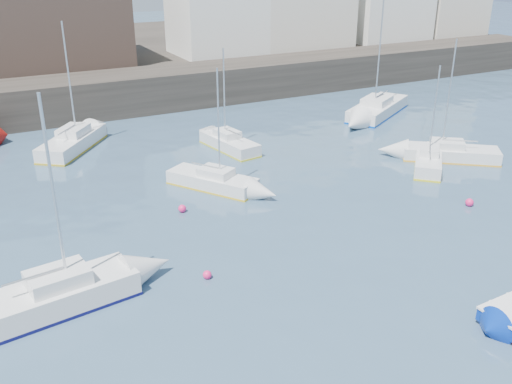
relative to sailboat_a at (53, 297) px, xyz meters
name	(u,v)px	position (x,y,z in m)	size (l,w,h in m)	color
water	(429,367)	(10.05, -8.73, -0.57)	(220.00, 220.00, 0.00)	#2D4760
quay_wall	(126,92)	(10.05, 26.27, 0.93)	(90.00, 5.00, 3.00)	#28231E
land_strip	(80,58)	(10.05, 44.27, 0.83)	(90.00, 32.00, 2.80)	#28231E
bldg_east_d	(216,4)	(21.05, 32.77, 6.80)	(11.14, 11.14, 8.95)	white
warehouse	(25,20)	(4.05, 34.27, 6.05)	(16.40, 10.40, 7.60)	#3D2D26
sailboat_a	(53,297)	(0.00, 0.00, 0.00)	(6.42, 2.88, 8.06)	silver
sailboat_b	(213,180)	(9.79, 8.00, -0.13)	(4.21, 5.28, 6.70)	silver
sailboat_c	(428,161)	(22.59, 4.86, -0.10)	(4.28, 4.38, 6.11)	silver
sailboat_d	(450,153)	(24.87, 5.36, -0.12)	(5.75, 5.03, 7.43)	silver
sailboat_f	(229,143)	(13.36, 13.53, -0.11)	(2.38, 5.22, 6.54)	silver
sailboat_g	(378,108)	(27.42, 15.78, -0.02)	(7.74, 5.98, 9.59)	silver
sailboat_h	(73,142)	(4.20, 18.28, -0.04)	(5.47, 6.25, 8.14)	silver
buoy_near	(207,278)	(5.84, -0.58, -0.57)	(0.36, 0.36, 0.36)	#FF216E
buoy_mid	(469,206)	(20.62, -0.31, -0.57)	(0.42, 0.42, 0.42)	#FF216E
buoy_far	(182,212)	(7.16, 5.82, -0.57)	(0.40, 0.40, 0.40)	#FF216E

